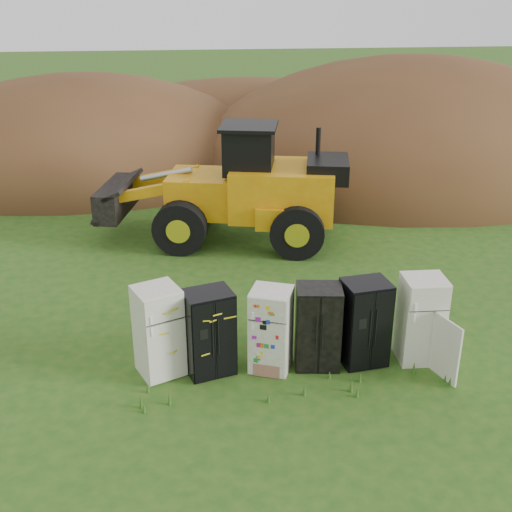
{
  "coord_description": "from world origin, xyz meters",
  "views": [
    {
      "loc": [
        -1.89,
        -10.3,
        6.78
      ],
      "look_at": [
        -0.53,
        2.0,
        1.43
      ],
      "focal_mm": 45.0,
      "sensor_mm": 36.0,
      "label": 1
    }
  ],
  "objects_px": {
    "fridge_leftmost": "(159,331)",
    "fridge_dark_mid": "(318,327)",
    "wheel_loader": "(219,184)",
    "fridge_black_right": "(364,322)",
    "fridge_sticker": "(271,330)",
    "fridge_open_door": "(421,319)",
    "fridge_black_side": "(209,332)"
  },
  "relations": [
    {
      "from": "fridge_dark_mid",
      "to": "fridge_black_right",
      "type": "height_order",
      "value": "fridge_black_right"
    },
    {
      "from": "fridge_leftmost",
      "to": "wheel_loader",
      "type": "bearing_deg",
      "value": 53.49
    },
    {
      "from": "fridge_sticker",
      "to": "fridge_black_right",
      "type": "xyz_separation_m",
      "value": [
        1.78,
        0.04,
        0.02
      ]
    },
    {
      "from": "fridge_black_side",
      "to": "fridge_open_door",
      "type": "xyz_separation_m",
      "value": [
        4.02,
        -0.02,
        0.04
      ]
    },
    {
      "from": "fridge_leftmost",
      "to": "wheel_loader",
      "type": "xyz_separation_m",
      "value": [
        1.51,
        6.55,
        0.77
      ]
    },
    {
      "from": "fridge_dark_mid",
      "to": "fridge_sticker",
      "type": "bearing_deg",
      "value": -171.96
    },
    {
      "from": "fridge_black_side",
      "to": "fridge_black_right",
      "type": "distance_m",
      "value": 2.93
    },
    {
      "from": "fridge_sticker",
      "to": "fridge_open_door",
      "type": "bearing_deg",
      "value": 20.6
    },
    {
      "from": "fridge_dark_mid",
      "to": "fridge_leftmost",
      "type": "bearing_deg",
      "value": -174.2
    },
    {
      "from": "fridge_leftmost",
      "to": "fridge_black_right",
      "type": "height_order",
      "value": "fridge_leftmost"
    },
    {
      "from": "fridge_black_right",
      "to": "fridge_open_door",
      "type": "distance_m",
      "value": 1.09
    },
    {
      "from": "fridge_sticker",
      "to": "fridge_black_right",
      "type": "bearing_deg",
      "value": 21.59
    },
    {
      "from": "fridge_black_right",
      "to": "fridge_leftmost",
      "type": "bearing_deg",
      "value": 170.55
    },
    {
      "from": "fridge_dark_mid",
      "to": "fridge_black_side",
      "type": "bearing_deg",
      "value": -173.1
    },
    {
      "from": "fridge_sticker",
      "to": "fridge_open_door",
      "type": "xyz_separation_m",
      "value": [
        2.87,
        0.01,
        0.04
      ]
    },
    {
      "from": "fridge_black_side",
      "to": "fridge_black_right",
      "type": "bearing_deg",
      "value": -16.44
    },
    {
      "from": "fridge_dark_mid",
      "to": "wheel_loader",
      "type": "distance_m",
      "value": 6.83
    },
    {
      "from": "fridge_black_right",
      "to": "wheel_loader",
      "type": "relative_size",
      "value": 0.25
    },
    {
      "from": "fridge_dark_mid",
      "to": "wheel_loader",
      "type": "xyz_separation_m",
      "value": [
        -1.44,
        6.62,
        0.82
      ]
    },
    {
      "from": "fridge_sticker",
      "to": "fridge_open_door",
      "type": "distance_m",
      "value": 2.87
    },
    {
      "from": "fridge_leftmost",
      "to": "fridge_dark_mid",
      "type": "relative_size",
      "value": 1.07
    },
    {
      "from": "fridge_open_door",
      "to": "fridge_leftmost",
      "type": "bearing_deg",
      "value": -179.38
    },
    {
      "from": "fridge_leftmost",
      "to": "fridge_sticker",
      "type": "height_order",
      "value": "fridge_leftmost"
    },
    {
      "from": "fridge_black_side",
      "to": "fridge_open_door",
      "type": "relative_size",
      "value": 0.96
    },
    {
      "from": "fridge_open_door",
      "to": "fridge_sticker",
      "type": "bearing_deg",
      "value": -178.32
    },
    {
      "from": "fridge_black_side",
      "to": "fridge_dark_mid",
      "type": "height_order",
      "value": "fridge_black_side"
    },
    {
      "from": "wheel_loader",
      "to": "fridge_black_right",
      "type": "bearing_deg",
      "value": -58.85
    },
    {
      "from": "fridge_leftmost",
      "to": "fridge_dark_mid",
      "type": "bearing_deg",
      "value": -24.96
    },
    {
      "from": "fridge_sticker",
      "to": "wheel_loader",
      "type": "height_order",
      "value": "wheel_loader"
    },
    {
      "from": "fridge_leftmost",
      "to": "fridge_open_door",
      "type": "relative_size",
      "value": 1.01
    },
    {
      "from": "fridge_leftmost",
      "to": "wheel_loader",
      "type": "distance_m",
      "value": 6.77
    },
    {
      "from": "fridge_black_side",
      "to": "fridge_black_right",
      "type": "height_order",
      "value": "fridge_black_right"
    }
  ]
}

